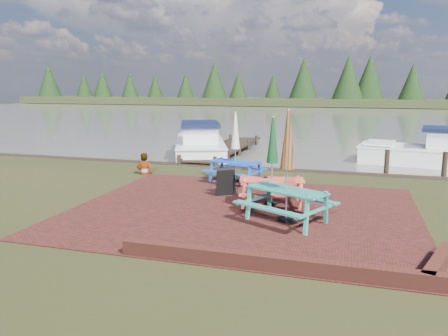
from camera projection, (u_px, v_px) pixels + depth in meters
name	position (u px, v px, depth m)	size (l,w,h in m)	color
ground	(233.00, 222.00, 10.71)	(120.00, 120.00, 0.00)	black
paving	(243.00, 210.00, 11.65)	(9.00, 7.50, 0.02)	#371711
brick_wall	(313.00, 264.00, 7.81)	(6.21, 1.79, 0.30)	#4C1E16
water	(327.00, 117.00, 45.55)	(120.00, 60.00, 0.02)	#48463D
far_treeline	(339.00, 85.00, 72.24)	(120.00, 10.00, 8.10)	black
picnic_table_teal	(287.00, 184.00, 10.52)	(2.54, 2.45, 2.72)	#277E71
picnic_table_red	(272.00, 175.00, 12.05)	(2.06, 1.91, 2.46)	#D64736
picnic_table_blue	(235.00, 158.00, 14.91)	(2.07, 1.94, 2.40)	#1740AD
chalkboard	(226.00, 182.00, 13.15)	(0.55, 0.71, 0.83)	black
jetty	(226.00, 149.00, 22.29)	(1.76, 9.08, 1.00)	black
boat_jetty	(200.00, 145.00, 21.70)	(4.47, 6.97, 1.91)	silver
boat_near	(445.00, 154.00, 19.06)	(7.14, 3.44, 1.85)	silver
person	(144.00, 153.00, 16.21)	(0.59, 0.39, 1.63)	gray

